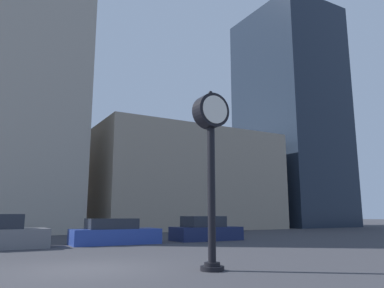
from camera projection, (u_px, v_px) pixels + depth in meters
The scene contains 6 objects.
ground_plane at pixel (86, 269), 10.36m from camera, with size 200.00×200.00×0.00m, color #38383D.
building_storefront_row at pixel (181, 181), 39.43m from camera, with size 18.72×12.00×9.80m.
building_glass_modern at pixel (290, 117), 48.96m from camera, with size 9.89×12.00×27.92m.
street_clock at pixel (211, 145), 10.72m from camera, with size 1.00×0.65×5.08m.
car_blue at pixel (114, 233), 19.01m from camera, with size 4.47×1.89×1.29m.
car_navy at pixel (205, 230), 21.81m from camera, with size 4.01×2.00×1.38m.
Camera 1 is at (-2.81, -10.86, 1.51)m, focal length 35.00 mm.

